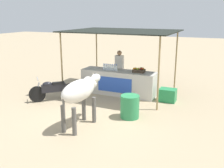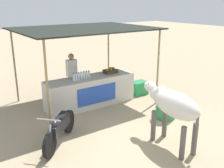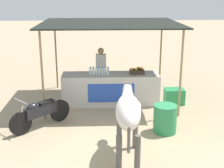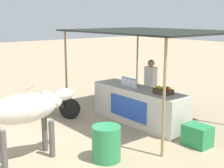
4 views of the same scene
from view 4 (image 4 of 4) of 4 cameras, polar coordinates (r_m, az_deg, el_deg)
ground_plane at (r=7.48m, az=-7.58°, el=-10.38°), size 60.00×60.00×0.00m
stall_counter at (r=8.60m, az=4.89°, el=-3.91°), size 3.00×0.82×0.96m
stall_awning at (r=8.50m, az=6.61°, el=9.08°), size 4.20×3.20×2.51m
water_bottle_row at (r=8.68m, az=3.13°, el=0.30°), size 0.61×0.07×0.25m
fruit_crate at (r=7.96m, az=9.35°, el=-1.22°), size 0.44×0.32×0.18m
vendor_behind_counter at (r=9.23m, az=7.04°, el=-0.49°), size 0.34×0.22×1.65m
cooler_box at (r=7.38m, az=15.33°, el=-9.06°), size 0.60×0.44×0.48m
water_barrel at (r=6.39m, az=-1.05°, el=-10.80°), size 0.58×0.58×0.72m
cow at (r=6.45m, az=-15.27°, el=-4.68°), size 0.62×1.84×1.44m
motorcycle_parked at (r=9.11m, az=-11.54°, el=-3.54°), size 1.36×1.30×0.90m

